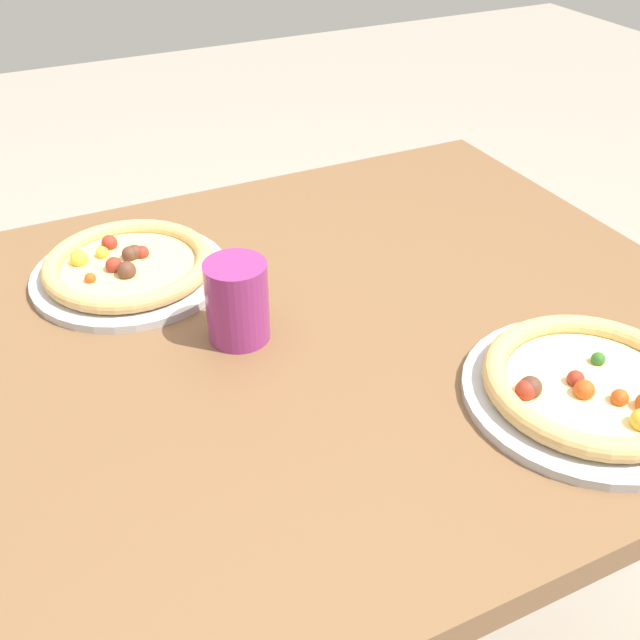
# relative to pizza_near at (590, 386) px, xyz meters

# --- Properties ---
(dining_table) EXTENTS (1.28, 0.93, 0.75)m
(dining_table) POSITION_rel_pizza_near_xyz_m (-0.31, 0.28, -0.12)
(dining_table) COLOR brown
(dining_table) RESTS_ON ground
(pizza_near) EXTENTS (0.30, 0.30, 0.04)m
(pizza_near) POSITION_rel_pizza_near_xyz_m (0.00, 0.00, 0.00)
(pizza_near) COLOR #B7B7BC
(pizza_near) RESTS_ON dining_table
(pizza_far) EXTENTS (0.29, 0.29, 0.04)m
(pizza_far) POSITION_rel_pizza_near_xyz_m (-0.42, 0.51, -0.00)
(pizza_far) COLOR #B7B7BC
(pizza_far) RESTS_ON dining_table
(drink_cup_colored) EXTENTS (0.08, 0.08, 0.11)m
(drink_cup_colored) POSITION_rel_pizza_near_xyz_m (-0.33, 0.30, 0.04)
(drink_cup_colored) COLOR #8C2D72
(drink_cup_colored) RESTS_ON dining_table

